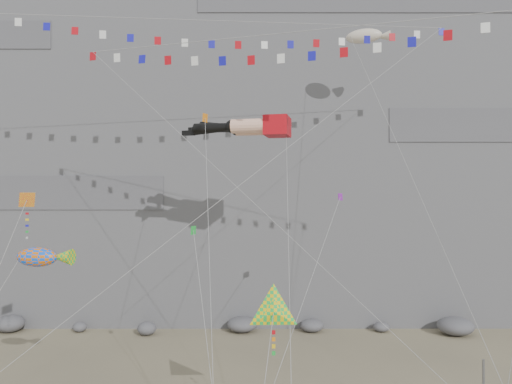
# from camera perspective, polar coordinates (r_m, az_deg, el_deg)

# --- Properties ---
(cliff) EXTENTS (80.00, 28.00, 50.00)m
(cliff) POSITION_cam_1_polar(r_m,az_deg,el_deg) (59.60, -1.19, 12.38)
(cliff) COLOR slate
(cliff) RESTS_ON ground
(talus_boulders) EXTENTS (60.00, 3.00, 1.20)m
(talus_boulders) POSITION_cam_1_polar(r_m,az_deg,el_deg) (44.44, -1.58, -14.93)
(talus_boulders) COLOR slate
(talus_boulders) RESTS_ON ground
(legs_kite) EXTENTS (7.59, 17.93, 22.62)m
(legs_kite) POSITION_cam_1_polar(r_m,az_deg,el_deg) (34.48, -0.91, 7.38)
(legs_kite) COLOR #B70B14
(legs_kite) RESTS_ON ground
(flag_banner_upper) EXTENTS (31.61, 14.93, 30.81)m
(flag_banner_upper) POSITION_cam_1_polar(r_m,az_deg,el_deg) (37.10, -3.61, 18.90)
(flag_banner_upper) COLOR #B70B14
(flag_banner_upper) RESTS_ON ground
(flag_banner_lower) EXTENTS (26.04, 8.32, 23.80)m
(flag_banner_lower) POSITION_cam_1_polar(r_m,az_deg,el_deg) (30.18, 4.65, 17.73)
(flag_banner_lower) COLOR #B70B14
(flag_banner_lower) RESTS_ON ground
(harlequin_kite) EXTENTS (2.58, 7.68, 13.33)m
(harlequin_kite) POSITION_cam_1_polar(r_m,az_deg,el_deg) (30.83, -24.74, -0.89)
(harlequin_kite) COLOR red
(harlequin_kite) RESTS_ON ground
(fish_windsock) EXTENTS (5.92, 5.72, 10.49)m
(fish_windsock) POSITION_cam_1_polar(r_m,az_deg,el_deg) (29.07, -23.77, -6.85)
(fish_windsock) COLOR orange
(fish_windsock) RESTS_ON ground
(delta_kite) EXTENTS (2.60, 6.71, 8.98)m
(delta_kite) POSITION_cam_1_polar(r_m,az_deg,el_deg) (23.84, 2.02, -13.54)
(delta_kite) COLOR yellow
(delta_kite) RESTS_ON ground
(blimp_windsock) EXTENTS (6.68, 15.90, 28.59)m
(blimp_windsock) POSITION_cam_1_polar(r_m,az_deg,el_deg) (41.66, 12.24, 16.94)
(blimp_windsock) COLOR beige
(blimp_windsock) RESTS_ON ground
(small_kite_a) EXTENTS (2.50, 14.12, 21.56)m
(small_kite_a) POSITION_cam_1_polar(r_m,az_deg,el_deg) (32.95, -5.83, 8.02)
(small_kite_a) COLOR orange
(small_kite_a) RESTS_ON ground
(small_kite_b) EXTENTS (6.62, 11.70, 17.12)m
(small_kite_b) POSITION_cam_1_polar(r_m,az_deg,el_deg) (32.93, 9.45, -1.03)
(small_kite_b) COLOR purple
(small_kite_b) RESTS_ON ground
(small_kite_c) EXTENTS (2.66, 7.39, 12.08)m
(small_kite_c) POSITION_cam_1_polar(r_m,az_deg,el_deg) (27.06, -7.12, -4.77)
(small_kite_c) COLOR green
(small_kite_c) RESTS_ON ground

